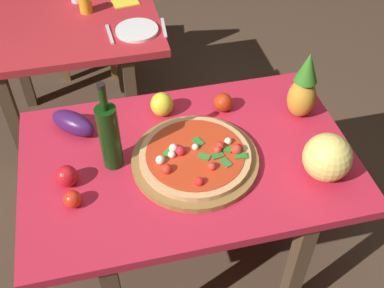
{
  "coord_description": "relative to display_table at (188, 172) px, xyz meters",
  "views": [
    {
      "loc": [
        -0.27,
        -1.2,
        2.04
      ],
      "look_at": [
        0.02,
        0.01,
        0.78
      ],
      "focal_mm": 44.07,
      "sensor_mm": 36.0,
      "label": 1
    }
  ],
  "objects": [
    {
      "name": "drinking_glass_juice",
      "position": [
        -0.3,
        1.18,
        0.14
      ],
      "size": [
        0.07,
        0.07,
        0.1
      ],
      "primitive_type": "cylinder",
      "color": "orange",
      "rests_on": "background_table"
    },
    {
      "name": "pizza_board",
      "position": [
        0.02,
        -0.04,
        0.1
      ],
      "size": [
        0.48,
        0.48,
        0.02
      ],
      "primitive_type": "cylinder",
      "color": "olive",
      "rests_on": "display_table"
    },
    {
      "name": "melon",
      "position": [
        0.46,
        -0.2,
        0.18
      ],
      "size": [
        0.18,
        0.18,
        0.18
      ],
      "primitive_type": "sphere",
      "color": "#F0D468",
      "rests_on": "display_table"
    },
    {
      "name": "eggplant",
      "position": [
        -0.41,
        0.24,
        0.14
      ],
      "size": [
        0.21,
        0.2,
        0.09
      ],
      "primitive_type": "ellipsoid",
      "rotation": [
        0.0,
        0.0,
        2.39
      ],
      "color": "#3D174E",
      "rests_on": "display_table"
    },
    {
      "name": "pineapple_left",
      "position": [
        0.5,
        0.13,
        0.23
      ],
      "size": [
        0.12,
        0.12,
        0.3
      ],
      "color": "#C1892A",
      "rests_on": "display_table"
    },
    {
      "name": "fork_utensil",
      "position": [
        -0.2,
        0.92,
        0.1
      ],
      "size": [
        0.03,
        0.18,
        0.01
      ],
      "primitive_type": "cube",
      "rotation": [
        0.0,
        0.0,
        0.06
      ],
      "color": "silver",
      "rests_on": "background_table"
    },
    {
      "name": "bell_pepper",
      "position": [
        -0.05,
        0.27,
        0.14
      ],
      "size": [
        0.09,
        0.09,
        0.1
      ],
      "primitive_type": "ellipsoid",
      "color": "yellow",
      "rests_on": "display_table"
    },
    {
      "name": "display_table",
      "position": [
        0.0,
        0.0,
        0.0
      ],
      "size": [
        1.26,
        0.81,
        0.73
      ],
      "color": "brown",
      "rests_on": "ground_plane"
    },
    {
      "name": "ground_plane",
      "position": [
        0.0,
        0.0,
        -0.64
      ],
      "size": [
        10.0,
        10.0,
        0.0
      ],
      "primitive_type": "plane",
      "color": "#4C3828"
    },
    {
      "name": "tomato_at_corner",
      "position": [
        -0.44,
        -0.13,
        0.12
      ],
      "size": [
        0.06,
        0.06,
        0.06
      ],
      "primitive_type": "sphere",
      "color": "red",
      "rests_on": "display_table"
    },
    {
      "name": "dining_chair",
      "position": [
        -0.33,
        1.66,
        -0.16
      ],
      "size": [
        0.46,
        0.46,
        0.85
      ],
      "rotation": [
        0.0,
        0.0,
        2.99
      ],
      "color": "olive",
      "rests_on": "ground_plane"
    },
    {
      "name": "wine_bottle",
      "position": [
        -0.28,
        0.03,
        0.23
      ],
      "size": [
        0.08,
        0.08,
        0.37
      ],
      "color": "#10330D",
      "rests_on": "display_table"
    },
    {
      "name": "tomato_beside_pepper",
      "position": [
        0.2,
        0.23,
        0.13
      ],
      "size": [
        0.08,
        0.08,
        0.08
      ],
      "primitive_type": "sphere",
      "color": "red",
      "rests_on": "display_table"
    },
    {
      "name": "knife_utensil",
      "position": [
        0.08,
        0.92,
        0.1
      ],
      "size": [
        0.03,
        0.18,
        0.01
      ],
      "primitive_type": "cube",
      "rotation": [
        0.0,
        0.0,
        -0.08
      ],
      "color": "silver",
      "rests_on": "background_table"
    },
    {
      "name": "tomato_near_board",
      "position": [
        -0.45,
        -0.03,
        0.13
      ],
      "size": [
        0.08,
        0.08,
        0.08
      ],
      "primitive_type": "sphere",
      "color": "red",
      "rests_on": "display_table"
    },
    {
      "name": "background_table",
      "position": [
        -0.44,
        1.07,
        -0.02
      ],
      "size": [
        1.04,
        0.71,
        0.73
      ],
      "color": "brown",
      "rests_on": "ground_plane"
    },
    {
      "name": "napkin_folded",
      "position": [
        -0.08,
        1.24,
        0.09
      ],
      "size": [
        0.16,
        0.14,
        0.01
      ],
      "primitive_type": "cube",
      "rotation": [
        0.0,
        0.0,
        0.14
      ],
      "color": "yellow",
      "rests_on": "background_table"
    },
    {
      "name": "dinner_plate",
      "position": [
        -0.06,
        0.92,
        0.1
      ],
      "size": [
        0.22,
        0.22,
        0.02
      ],
      "primitive_type": "cylinder",
      "color": "white",
      "rests_on": "background_table"
    },
    {
      "name": "pizza",
      "position": [
        0.02,
        -0.04,
        0.13
      ],
      "size": [
        0.42,
        0.42,
        0.06
      ],
      "color": "tan",
      "rests_on": "pizza_board"
    }
  ]
}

